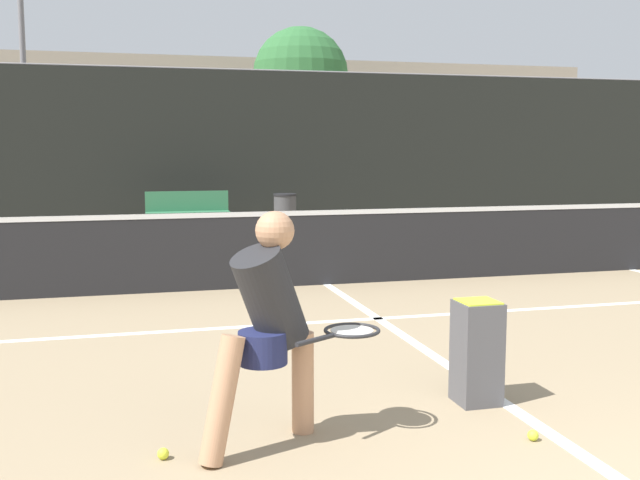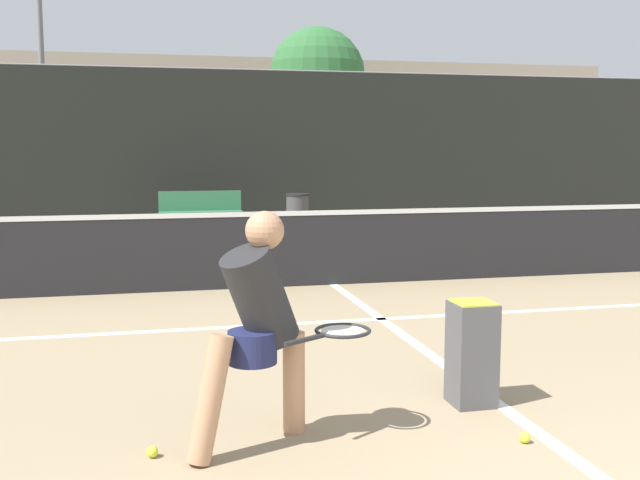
{
  "view_description": "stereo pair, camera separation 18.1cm",
  "coord_description": "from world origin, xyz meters",
  "px_view_note": "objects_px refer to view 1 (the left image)",
  "views": [
    {
      "loc": [
        -2.48,
        -1.79,
        1.73
      ],
      "look_at": [
        -0.86,
        4.31,
        0.95
      ],
      "focal_mm": 42.0,
      "sensor_mm": 36.0,
      "label": 1
    },
    {
      "loc": [
        -2.3,
        -1.84,
        1.73
      ],
      "look_at": [
        -0.86,
        4.31,
        0.95
      ],
      "focal_mm": 42.0,
      "sensor_mm": 36.0,
      "label": 2
    }
  ],
  "objects_px": {
    "ball_hopper": "(477,349)",
    "trash_bin": "(285,214)",
    "parked_car": "(43,193)",
    "player_practicing": "(270,320)",
    "courtside_bench": "(188,211)"
  },
  "relations": [
    {
      "from": "courtside_bench",
      "to": "parked_car",
      "type": "bearing_deg",
      "value": 128.28
    },
    {
      "from": "ball_hopper",
      "to": "trash_bin",
      "type": "xyz_separation_m",
      "value": [
        0.86,
        10.18,
        0.03
      ]
    },
    {
      "from": "ball_hopper",
      "to": "trash_bin",
      "type": "distance_m",
      "value": 10.22
    },
    {
      "from": "trash_bin",
      "to": "courtside_bench",
      "type": "bearing_deg",
      "value": 169.07
    },
    {
      "from": "courtside_bench",
      "to": "player_practicing",
      "type": "bearing_deg",
      "value": -91.9
    },
    {
      "from": "player_practicing",
      "to": "ball_hopper",
      "type": "height_order",
      "value": "player_practicing"
    },
    {
      "from": "courtside_bench",
      "to": "trash_bin",
      "type": "distance_m",
      "value": 1.94
    },
    {
      "from": "trash_bin",
      "to": "parked_car",
      "type": "height_order",
      "value": "parked_car"
    },
    {
      "from": "parked_car",
      "to": "player_practicing",
      "type": "bearing_deg",
      "value": -79.95
    },
    {
      "from": "ball_hopper",
      "to": "parked_car",
      "type": "height_order",
      "value": "parked_car"
    },
    {
      "from": "player_practicing",
      "to": "trash_bin",
      "type": "height_order",
      "value": "player_practicing"
    },
    {
      "from": "player_practicing",
      "to": "parked_car",
      "type": "relative_size",
      "value": 0.33
    },
    {
      "from": "ball_hopper",
      "to": "courtside_bench",
      "type": "distance_m",
      "value": 10.6
    },
    {
      "from": "courtside_bench",
      "to": "trash_bin",
      "type": "relative_size",
      "value": 2.05
    },
    {
      "from": "trash_bin",
      "to": "ball_hopper",
      "type": "bearing_deg",
      "value": -94.85
    }
  ]
}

